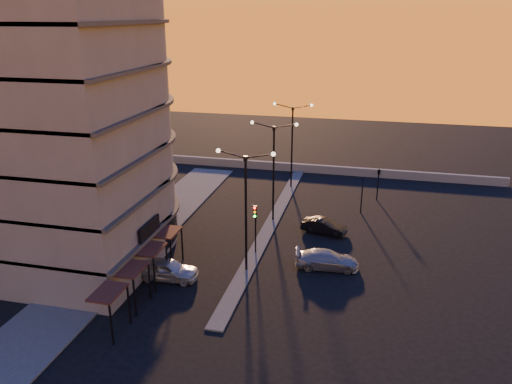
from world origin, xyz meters
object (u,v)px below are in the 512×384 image
(car_hatchback, at_px, (167,269))
(streetlamp_mid, at_px, (274,164))
(car_sedan, at_px, (324,226))
(car_wagon, at_px, (327,260))
(traffic_light_main, at_px, (255,221))

(car_hatchback, bearing_deg, streetlamp_mid, -25.82)
(streetlamp_mid, bearing_deg, car_hatchback, -112.97)
(car_sedan, relative_size, car_wagon, 0.82)
(streetlamp_mid, xyz_separation_m, car_sedan, (5.00, -1.71, -4.93))
(traffic_light_main, relative_size, car_sedan, 1.06)
(streetlamp_mid, relative_size, car_sedan, 2.38)
(streetlamp_mid, xyz_separation_m, car_wagon, (5.93, -8.12, -4.89))
(streetlamp_mid, height_order, car_wagon, streetlamp_mid)
(car_wagon, bearing_deg, car_sedan, 2.26)
(traffic_light_main, height_order, car_hatchback, traffic_light_main)
(traffic_light_main, xyz_separation_m, car_wagon, (5.93, -0.99, -2.18))
(car_sedan, bearing_deg, car_hatchback, 149.45)
(car_sedan, bearing_deg, streetlamp_mid, 84.11)
(car_sedan, distance_m, car_wagon, 6.48)
(traffic_light_main, height_order, car_sedan, traffic_light_main)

